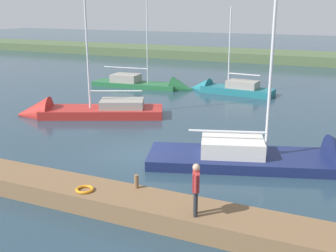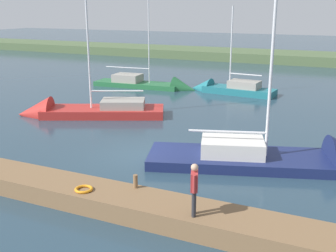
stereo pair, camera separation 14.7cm
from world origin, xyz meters
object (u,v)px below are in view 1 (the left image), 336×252
object	(u,v)px
mooring_post_near	(136,181)
life_ring_buoy	(85,189)
sailboat_far_left	(78,113)
sailboat_behind_pier	(224,90)
sailboat_mid_channel	(151,87)
person_on_dock	(196,186)
sailboat_far_right	(295,163)

from	to	relation	value
mooring_post_near	life_ring_buoy	world-z (taller)	mooring_post_near
sailboat_far_left	sailboat_behind_pier	bearing A→B (deg)	-144.19
mooring_post_near	sailboat_mid_channel	world-z (taller)	sailboat_mid_channel
sailboat_far_left	life_ring_buoy	bearing A→B (deg)	102.58
life_ring_buoy	sailboat_behind_pier	world-z (taller)	sailboat_behind_pier
mooring_post_near	person_on_dock	distance (m)	2.99
sailboat_mid_channel	mooring_post_near	bearing A→B (deg)	-69.02
mooring_post_near	sailboat_far_left	bearing A→B (deg)	-45.09
sailboat_mid_channel	sailboat_far_left	bearing A→B (deg)	-94.03
mooring_post_near	person_on_dock	xyz separation A→B (m)	(-2.69, 1.06, 0.76)
sailboat_mid_channel	person_on_dock	world-z (taller)	sailboat_mid_channel
life_ring_buoy	sailboat_far_left	xyz separation A→B (m)	(8.31, -10.91, -0.56)
sailboat_far_right	sailboat_mid_channel	size ratio (longest dim) A/B	1.21
sailboat_far_left	sailboat_mid_channel	world-z (taller)	sailboat_far_left
sailboat_behind_pier	sailboat_far_left	xyz separation A→B (m)	(6.68, 11.81, -0.04)
person_on_dock	sailboat_far_right	bearing A→B (deg)	54.96
mooring_post_near	sailboat_far_left	distance (m)	14.03
mooring_post_near	person_on_dock	world-z (taller)	person_on_dock
mooring_post_near	life_ring_buoy	size ratio (longest dim) A/B	0.76
life_ring_buoy	sailboat_mid_channel	size ratio (longest dim) A/B	0.07
sailboat_far_right	person_on_dock	distance (m)	7.97
life_ring_buoy	sailboat_far_right	xyz separation A→B (m)	(-6.37, -7.46, -0.59)
sailboat_behind_pier	sailboat_far_right	xyz separation A→B (m)	(-8.00, 15.26, -0.07)
life_ring_buoy	sailboat_far_right	distance (m)	9.83
sailboat_behind_pier	sailboat_far_right	world-z (taller)	sailboat_far_right
life_ring_buoy	sailboat_behind_pier	size ratio (longest dim) A/B	0.08
life_ring_buoy	sailboat_mid_channel	xyz separation A→B (m)	(8.34, -22.10, -0.63)
sailboat_far_left	person_on_dock	bearing A→B (deg)	114.20
sailboat_behind_pier	sailboat_far_left	world-z (taller)	sailboat_far_left
mooring_post_near	person_on_dock	bearing A→B (deg)	158.57
mooring_post_near	sailboat_far_left	world-z (taller)	sailboat_far_left
life_ring_buoy	sailboat_mid_channel	bearing A→B (deg)	-69.33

